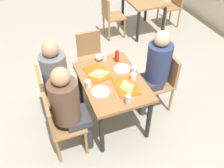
% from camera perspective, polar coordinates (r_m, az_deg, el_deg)
% --- Properties ---
extents(ground_plane, '(10.00, 10.00, 0.02)m').
position_cam_1_polar(ground_plane, '(3.65, 0.00, -7.80)').
color(ground_plane, '#9E998E').
extents(main_table, '(1.07, 0.75, 0.72)m').
position_cam_1_polar(main_table, '(3.20, 0.00, -0.43)').
color(main_table, olive).
rests_on(main_table, ground_plane).
extents(chair_near_left, '(0.40, 0.40, 0.86)m').
position_cam_1_polar(chair_near_left, '(3.36, -13.88, -2.09)').
color(chair_near_left, '#9E7247').
rests_on(chair_near_left, ground_plane).
extents(chair_near_right, '(0.40, 0.40, 0.86)m').
position_cam_1_polar(chair_near_right, '(2.98, -11.97, -8.71)').
color(chair_near_right, '#9E7247').
rests_on(chair_near_right, ground_plane).
extents(chair_far_side, '(0.40, 0.40, 0.86)m').
position_cam_1_polar(chair_far_side, '(3.55, 11.49, 1.21)').
color(chair_far_side, '#9E7247').
rests_on(chair_far_side, ground_plane).
extents(chair_left_end, '(0.40, 0.40, 0.86)m').
position_cam_1_polar(chair_left_end, '(3.96, -4.84, 6.65)').
color(chair_left_end, '#9E7247').
rests_on(chair_left_end, ground_plane).
extents(person_in_red, '(0.32, 0.42, 1.27)m').
position_cam_1_polar(person_in_red, '(3.20, -12.14, 1.72)').
color(person_in_red, '#383842').
rests_on(person_in_red, ground_plane).
extents(person_in_brown_jacket, '(0.32, 0.42, 1.27)m').
position_cam_1_polar(person_in_brown_jacket, '(2.81, -9.88, -4.75)').
color(person_in_brown_jacket, '#383842').
rests_on(person_in_brown_jacket, ground_plane).
extents(person_far_side, '(0.32, 0.42, 1.27)m').
position_cam_1_polar(person_far_side, '(3.34, 9.97, 3.90)').
color(person_far_side, '#383842').
rests_on(person_far_side, ground_plane).
extents(tray_red_near, '(0.39, 0.30, 0.02)m').
position_cam_1_polar(tray_red_near, '(3.23, -3.38, 2.55)').
color(tray_red_near, '#D85914').
rests_on(tray_red_near, main_table).
extents(tray_red_far, '(0.38, 0.29, 0.02)m').
position_cam_1_polar(tray_red_far, '(3.03, 3.26, -0.53)').
color(tray_red_far, '#D85914').
rests_on(tray_red_far, main_table).
extents(paper_plate_center, '(0.22, 0.22, 0.01)m').
position_cam_1_polar(paper_plate_center, '(3.31, 2.33, 3.55)').
color(paper_plate_center, white).
rests_on(paper_plate_center, main_table).
extents(paper_plate_near_edge, '(0.22, 0.22, 0.01)m').
position_cam_1_polar(paper_plate_near_edge, '(2.97, -2.60, -1.75)').
color(paper_plate_near_edge, white).
rests_on(paper_plate_near_edge, main_table).
extents(pizza_slice_a, '(0.18, 0.24, 0.02)m').
position_cam_1_polar(pizza_slice_a, '(3.20, -3.00, 2.54)').
color(pizza_slice_a, tan).
rests_on(pizza_slice_a, tray_red_near).
extents(pizza_slice_b, '(0.21, 0.15, 0.02)m').
position_cam_1_polar(pizza_slice_b, '(3.02, 3.50, -0.40)').
color(pizza_slice_b, tan).
rests_on(pizza_slice_b, tray_red_far).
extents(plastic_cup_a, '(0.07, 0.07, 0.10)m').
position_cam_1_polar(plastic_cup_a, '(3.22, 5.13, 3.28)').
color(plastic_cup_a, white).
rests_on(plastic_cup_a, main_table).
extents(plastic_cup_b, '(0.07, 0.07, 0.10)m').
position_cam_1_polar(plastic_cup_b, '(3.01, -5.49, -0.01)').
color(plastic_cup_b, white).
rests_on(plastic_cup_b, main_table).
extents(plastic_cup_c, '(0.07, 0.07, 0.10)m').
position_cam_1_polar(plastic_cup_c, '(3.44, -1.71, 6.15)').
color(plastic_cup_c, white).
rests_on(plastic_cup_c, main_table).
extents(plastic_cup_d, '(0.07, 0.07, 0.10)m').
position_cam_1_polar(plastic_cup_d, '(3.10, 4.92, 1.55)').
color(plastic_cup_d, white).
rests_on(plastic_cup_d, main_table).
extents(soda_can, '(0.07, 0.07, 0.12)m').
position_cam_1_polar(soda_can, '(2.79, 3.74, -3.59)').
color(soda_can, '#B7BCC6').
rests_on(soda_can, main_table).
extents(condiment_bottle, '(0.06, 0.06, 0.16)m').
position_cam_1_polar(condiment_bottle, '(3.40, 1.13, 6.37)').
color(condiment_bottle, red).
rests_on(condiment_bottle, main_table).
extents(foil_bundle, '(0.10, 0.10, 0.10)m').
position_cam_1_polar(foil_bundle, '(3.44, -3.05, 6.12)').
color(foil_bundle, silver).
rests_on(foil_bundle, main_table).
extents(handbag, '(0.33, 0.18, 0.28)m').
position_cam_1_polar(handbag, '(3.86, -14.20, -2.78)').
color(handbag, '#592D38').
rests_on(handbag, ground_plane).
extents(background_table, '(0.90, 0.70, 0.72)m').
position_cam_1_polar(background_table, '(5.43, 7.20, 17.66)').
color(background_table, '#9E7247').
rests_on(background_table, ground_plane).
extents(background_chair_near, '(0.40, 0.40, 0.86)m').
position_cam_1_polar(background_chair_near, '(5.19, -0.41, 15.69)').
color(background_chair_near, '#9E7247').
rests_on(background_chair_near, ground_plane).
extents(background_chair_far, '(0.40, 0.40, 0.86)m').
position_cam_1_polar(background_chair_far, '(5.83, 13.87, 17.51)').
color(background_chair_far, '#9E7247').
rests_on(background_chair_far, ground_plane).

